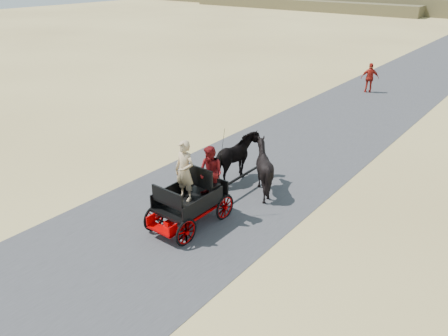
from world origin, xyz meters
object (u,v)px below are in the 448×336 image
Objects in this scene: horse_left at (237,159)px; horse_right at (263,168)px; pedestrian at (370,78)px; carriage at (190,212)px.

horse_left is 1.18× the size of horse_right.
horse_left is 1.10m from horse_right.
carriage is at bearing 68.01° from pedestrian.
horse_right is at bearing 71.14° from pedestrian.
horse_left is at bearing 66.77° from pedestrian.
horse_left is at bearing 0.00° from horse_right.
horse_right is at bearing -180.00° from horse_left.
carriage is 1.39× the size of pedestrian.
horse_right is 0.98× the size of pedestrian.
pedestrian is at bearing -86.64° from horse_left.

